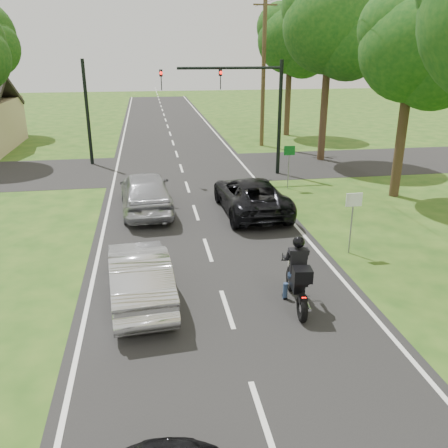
{
  "coord_description": "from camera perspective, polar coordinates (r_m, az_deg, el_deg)",
  "views": [
    {
      "loc": [
        -1.85,
        -10.9,
        6.53
      ],
      "look_at": [
        0.4,
        3.0,
        1.3
      ],
      "focal_mm": 38.0,
      "sensor_mm": 36.0,
      "label": 1
    }
  ],
  "objects": [
    {
      "name": "motorcycle_rider",
      "position": [
        12.76,
        8.83,
        -6.6
      ],
      "size": [
        0.71,
        2.33,
        2.01
      ],
      "rotation": [
        0.0,
        0.0,
        -0.1
      ],
      "color": "black",
      "rests_on": "ground"
    },
    {
      "name": "cross_road",
      "position": [
        27.74,
        -5.16,
        6.68
      ],
      "size": [
        60.0,
        7.0,
        0.01
      ],
      "primitive_type": "cube",
      "color": "black",
      "rests_on": "ground"
    },
    {
      "name": "silver_sedan",
      "position": [
        13.15,
        -10.14,
        -6.02
      ],
      "size": [
        1.94,
        4.6,
        1.48
      ],
      "primitive_type": "imported",
      "rotation": [
        0.0,
        0.0,
        3.23
      ],
      "color": "silver",
      "rests_on": "road"
    },
    {
      "name": "signal_pole_far",
      "position": [
        29.3,
        -16.1,
        12.68
      ],
      "size": [
        0.2,
        0.2,
        6.0
      ],
      "primitive_type": "cylinder",
      "color": "black",
      "rests_on": "ground"
    },
    {
      "name": "tree_row_c",
      "position": [
        22.86,
        22.47,
        18.19
      ],
      "size": [
        4.8,
        4.65,
        8.76
      ],
      "color": "#332316",
      "rests_on": "ground"
    },
    {
      "name": "silver_suv",
      "position": [
        20.25,
        -9.4,
        3.89
      ],
      "size": [
        2.36,
        5.21,
        1.74
      ],
      "primitive_type": "imported",
      "rotation": [
        0.0,
        0.0,
        3.2
      ],
      "color": "#ABADB4",
      "rests_on": "road"
    },
    {
      "name": "road",
      "position": [
        21.97,
        -3.97,
        3.05
      ],
      "size": [
        8.0,
        100.0,
        0.01
      ],
      "primitive_type": "cube",
      "color": "black",
      "rests_on": "ground"
    },
    {
      "name": "ground",
      "position": [
        12.83,
        0.36,
        -10.19
      ],
      "size": [
        140.0,
        140.0,
        0.0
      ],
      "primitive_type": "plane",
      "color": "#214914",
      "rests_on": "ground"
    },
    {
      "name": "sign_white",
      "position": [
        16.12,
        15.28,
        1.82
      ],
      "size": [
        0.55,
        0.07,
        2.12
      ],
      "color": "slate",
      "rests_on": "ground"
    },
    {
      "name": "dark_suv",
      "position": [
        19.93,
        3.24,
        3.5
      ],
      "size": [
        2.64,
        5.43,
        1.49
      ],
      "primitive_type": "imported",
      "rotation": [
        0.0,
        0.0,
        3.18
      ],
      "color": "black",
      "rests_on": "road"
    },
    {
      "name": "tree_row_d",
      "position": [
        29.76,
        13.35,
        21.61
      ],
      "size": [
        5.76,
        5.58,
        10.45
      ],
      "color": "#332316",
      "rests_on": "ground"
    },
    {
      "name": "traffic_signal",
      "position": [
        25.54,
        2.64,
        14.98
      ],
      "size": [
        6.38,
        0.44,
        6.0
      ],
      "color": "black",
      "rests_on": "ground"
    },
    {
      "name": "tree_row_e",
      "position": [
        38.38,
        8.51,
        20.62
      ],
      "size": [
        5.28,
        5.12,
        9.61
      ],
      "color": "#332316",
      "rests_on": "ground"
    },
    {
      "name": "sign_green",
      "position": [
        23.42,
        7.84,
        8.03
      ],
      "size": [
        0.55,
        0.07,
        2.12
      ],
      "color": "slate",
      "rests_on": "ground"
    },
    {
      "name": "utility_pole_far",
      "position": [
        33.9,
        4.77,
        17.86
      ],
      "size": [
        1.6,
        0.28,
        10.0
      ],
      "color": "brown",
      "rests_on": "ground"
    }
  ]
}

